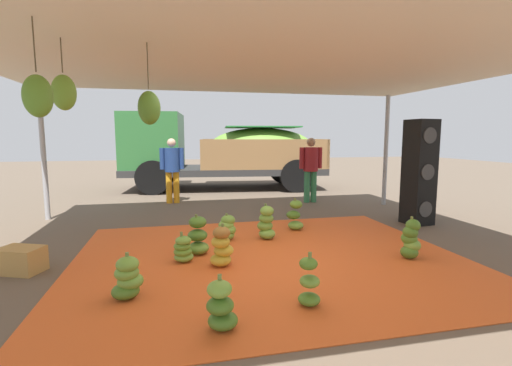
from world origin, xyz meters
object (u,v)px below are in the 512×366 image
at_px(banana_bunch_0, 266,223).
at_px(banana_bunch_5, 222,248).
at_px(banana_bunch_8, 127,279).
at_px(worker_1, 311,165).
at_px(banana_bunch_4, 221,307).
at_px(banana_bunch_7, 227,228).
at_px(speaker_stack, 419,172).
at_px(banana_bunch_3, 309,283).
at_px(cargo_truck_main, 220,150).
at_px(banana_bunch_2, 198,237).
at_px(banana_bunch_9, 295,216).
at_px(crate_0, 21,260).
at_px(banana_bunch_6, 411,240).
at_px(banana_bunch_1, 183,250).
at_px(worker_0, 172,166).

distance_m(banana_bunch_0, banana_bunch_5, 1.41).
distance_m(banana_bunch_8, worker_1, 6.30).
height_order(banana_bunch_4, banana_bunch_7, banana_bunch_4).
distance_m(banana_bunch_0, speaker_stack, 3.23).
xyz_separation_m(banana_bunch_3, banana_bunch_4, (-0.91, -0.27, -0.02)).
relative_size(cargo_truck_main, worker_1, 3.93).
height_order(banana_bunch_2, cargo_truck_main, cargo_truck_main).
relative_size(banana_bunch_0, banana_bunch_2, 1.03).
bearing_deg(banana_bunch_9, crate_0, -162.93).
relative_size(banana_bunch_5, banana_bunch_7, 1.28).
height_order(banana_bunch_2, banana_bunch_6, banana_bunch_6).
relative_size(banana_bunch_3, banana_bunch_7, 1.24).
distance_m(banana_bunch_1, banana_bunch_8, 1.16).
bearing_deg(banana_bunch_4, banana_bunch_8, 136.01).
bearing_deg(banana_bunch_3, speaker_stack, 40.55).
distance_m(banana_bunch_6, speaker_stack, 2.40).
relative_size(banana_bunch_4, banana_bunch_9, 0.85).
distance_m(banana_bunch_2, banana_bunch_3, 2.11).
xyz_separation_m(banana_bunch_4, crate_0, (-2.25, 1.91, -0.06)).
height_order(banana_bunch_9, cargo_truck_main, cargo_truck_main).
bearing_deg(cargo_truck_main, banana_bunch_3, -91.23).
bearing_deg(banana_bunch_6, banana_bunch_7, 148.35).
height_order(banana_bunch_2, banana_bunch_7, banana_bunch_2).
bearing_deg(banana_bunch_0, worker_1, 57.63).
relative_size(banana_bunch_0, banana_bunch_5, 1.04).
bearing_deg(worker_1, crate_0, -144.04).
xyz_separation_m(banana_bunch_5, speaker_stack, (3.99, 1.52, 0.75)).
distance_m(banana_bunch_4, banana_bunch_7, 2.78).
height_order(worker_1, crate_0, worker_1).
xyz_separation_m(cargo_truck_main, speaker_stack, (3.11, -5.68, -0.25)).
bearing_deg(banana_bunch_0, cargo_truck_main, 89.91).
xyz_separation_m(banana_bunch_0, banana_bunch_2, (-1.14, -0.52, -0.01)).
bearing_deg(crate_0, banana_bunch_5, -8.00).
relative_size(banana_bunch_7, speaker_stack, 0.22).
bearing_deg(banana_bunch_5, banana_bunch_2, 114.81).
bearing_deg(banana_bunch_1, banana_bunch_0, 31.59).
height_order(banana_bunch_8, cargo_truck_main, cargo_truck_main).
bearing_deg(worker_0, banana_bunch_7, -76.77).
height_order(banana_bunch_3, crate_0, banana_bunch_3).
bearing_deg(crate_0, cargo_truck_main, 64.06).
bearing_deg(banana_bunch_1, banana_bunch_6, -9.88).
relative_size(banana_bunch_2, worker_1, 0.35).
relative_size(banana_bunch_0, banana_bunch_7, 1.33).
xyz_separation_m(banana_bunch_8, speaker_stack, (5.06, 2.26, 0.78)).
bearing_deg(worker_0, banana_bunch_6, -57.92).
bearing_deg(cargo_truck_main, worker_1, -57.49).
relative_size(worker_0, worker_1, 0.99).
relative_size(banana_bunch_4, banana_bunch_5, 0.88).
relative_size(banana_bunch_1, worker_1, 0.25).
bearing_deg(banana_bunch_4, banana_bunch_6, 25.10).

